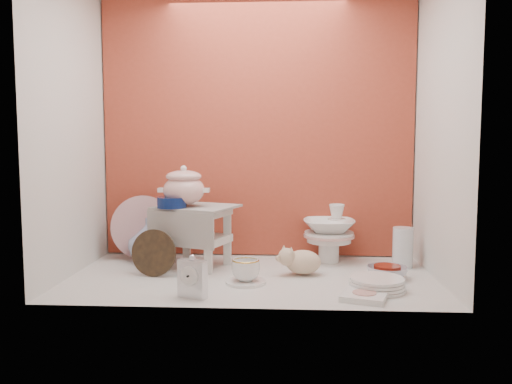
% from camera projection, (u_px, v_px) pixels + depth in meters
% --- Properties ---
extents(ground, '(1.80, 1.80, 0.00)m').
position_uv_depth(ground, '(252.00, 276.00, 2.57)').
color(ground, silver).
rests_on(ground, ground).
extents(niche_shell, '(1.86, 1.03, 1.53)m').
position_uv_depth(niche_shell, '(254.00, 90.00, 2.66)').
color(niche_shell, '#A83E2A').
rests_on(niche_shell, ground).
extents(step_stool, '(0.48, 0.45, 0.33)m').
position_uv_depth(step_stool, '(197.00, 236.00, 2.77)').
color(step_stool, silver).
rests_on(step_stool, ground).
extents(soup_tureen, '(0.34, 0.34, 0.22)m').
position_uv_depth(soup_tureen, '(184.00, 186.00, 2.71)').
color(soup_tureen, white).
rests_on(soup_tureen, step_stool).
extents(cobalt_bowl, '(0.18, 0.18, 0.06)m').
position_uv_depth(cobalt_bowl, '(172.00, 202.00, 2.67)').
color(cobalt_bowl, '#091849').
rests_on(cobalt_bowl, step_stool).
extents(floral_platter, '(0.37, 0.22, 0.36)m').
position_uv_depth(floral_platter, '(143.00, 227.00, 2.97)').
color(floral_platter, silver).
rests_on(floral_platter, ground).
extents(blue_white_vase, '(0.25, 0.25, 0.24)m').
position_uv_depth(blue_white_vase, '(149.00, 240.00, 2.89)').
color(blue_white_vase, white).
rests_on(blue_white_vase, ground).
extents(lacquer_tray, '(0.24, 0.09, 0.23)m').
position_uv_depth(lacquer_tray, '(154.00, 253.00, 2.57)').
color(lacquer_tray, black).
rests_on(lacquer_tray, ground).
extents(mantel_clock, '(0.13, 0.09, 0.19)m').
position_uv_depth(mantel_clock, '(192.00, 277.00, 2.21)').
color(mantel_clock, silver).
rests_on(mantel_clock, ground).
extents(plush_pig, '(0.25, 0.18, 0.14)m').
position_uv_depth(plush_pig, '(303.00, 262.00, 2.59)').
color(plush_pig, '#CCAF8F').
rests_on(plush_pig, ground).
extents(teacup_saucer, '(0.24, 0.24, 0.01)m').
position_uv_depth(teacup_saucer, '(246.00, 282.00, 2.44)').
color(teacup_saucer, white).
rests_on(teacup_saucer, ground).
extents(gold_rim_teacup, '(0.17, 0.17, 0.10)m').
position_uv_depth(gold_rim_teacup, '(246.00, 270.00, 2.44)').
color(gold_rim_teacup, white).
rests_on(gold_rim_teacup, teacup_saucer).
extents(lattice_dish, '(0.23, 0.23, 0.03)m').
position_uv_depth(lattice_dish, '(364.00, 296.00, 2.20)').
color(lattice_dish, white).
rests_on(lattice_dish, ground).
extents(dinner_plate_stack, '(0.31, 0.31, 0.06)m').
position_uv_depth(dinner_plate_stack, '(377.00, 284.00, 2.33)').
color(dinner_plate_stack, white).
rests_on(dinner_plate_stack, ground).
extents(crystal_bowl, '(0.26, 0.26, 0.06)m').
position_uv_depth(crystal_bowl, '(387.00, 273.00, 2.53)').
color(crystal_bowl, silver).
rests_on(crystal_bowl, ground).
extents(clear_glass_vase, '(0.14, 0.14, 0.21)m').
position_uv_depth(clear_glass_vase, '(403.00, 247.00, 2.75)').
color(clear_glass_vase, silver).
rests_on(clear_glass_vase, ground).
extents(porcelain_tower, '(0.32, 0.32, 0.33)m').
position_uv_depth(porcelain_tower, '(329.00, 233.00, 2.87)').
color(porcelain_tower, white).
rests_on(porcelain_tower, ground).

